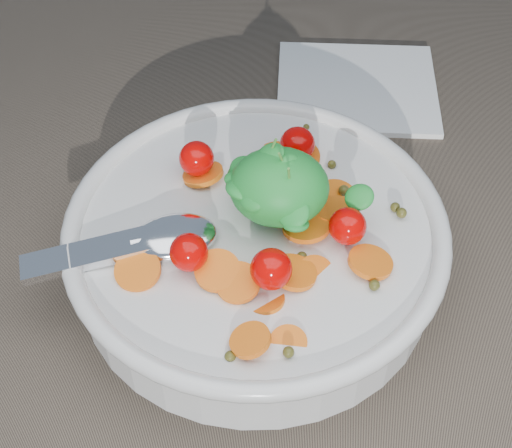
{
  "coord_description": "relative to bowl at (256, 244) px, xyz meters",
  "views": [
    {
      "loc": [
        0.0,
        -0.39,
        0.52
      ],
      "look_at": [
        -0.03,
        0.02,
        0.06
      ],
      "focal_mm": 55.0,
      "sensor_mm": 36.0,
      "label": 1
    }
  ],
  "objects": [
    {
      "name": "bowl",
      "position": [
        0.0,
        0.0,
        0.0
      ],
      "size": [
        0.33,
        0.31,
        0.13
      ],
      "color": "silver",
      "rests_on": "ground"
    },
    {
      "name": "napkin",
      "position": [
        0.09,
        0.25,
        -0.03
      ],
      "size": [
        0.17,
        0.15,
        0.01
      ],
      "primitive_type": "cube",
      "rotation": [
        0.0,
        0.0,
        0.02
      ],
      "color": "white",
      "rests_on": "ground"
    },
    {
      "name": "ground",
      "position": [
        0.03,
        -0.02,
        -0.04
      ],
      "size": [
        6.0,
        6.0,
        0.0
      ],
      "primitive_type": "plane",
      "color": "#706150",
      "rests_on": "ground"
    }
  ]
}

